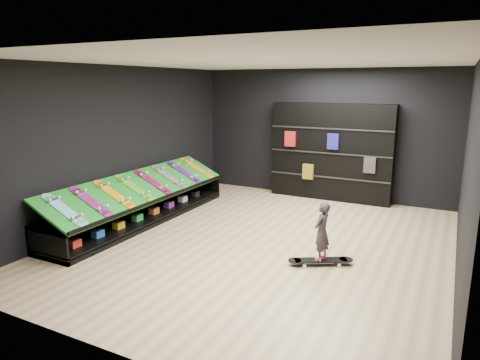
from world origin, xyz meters
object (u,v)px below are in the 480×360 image
at_px(back_shelving, 331,152).
at_px(floor_skateboard, 320,262).
at_px(display_rack, 143,209).
at_px(child, 321,243).

xyz_separation_m(back_shelving, floor_skateboard, (0.93, -3.78, -1.07)).
relative_size(display_rack, floor_skateboard, 4.59).
relative_size(back_shelving, floor_skateboard, 2.84).
distance_m(display_rack, floor_skateboard, 3.78).
height_order(display_rack, child, child).
height_order(display_rack, back_shelving, back_shelving).
bearing_deg(back_shelving, child, -76.24).
bearing_deg(floor_skateboard, back_shelving, 73.62).
distance_m(back_shelving, floor_skateboard, 4.04).
xyz_separation_m(back_shelving, child, (0.93, -3.78, -0.76)).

